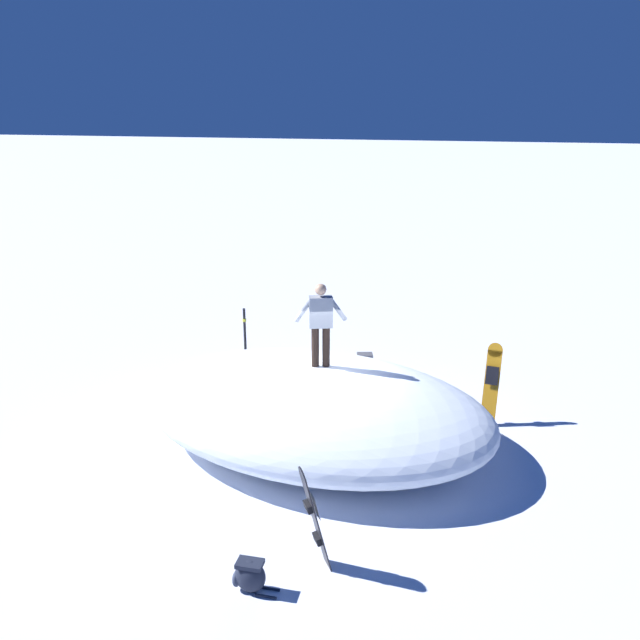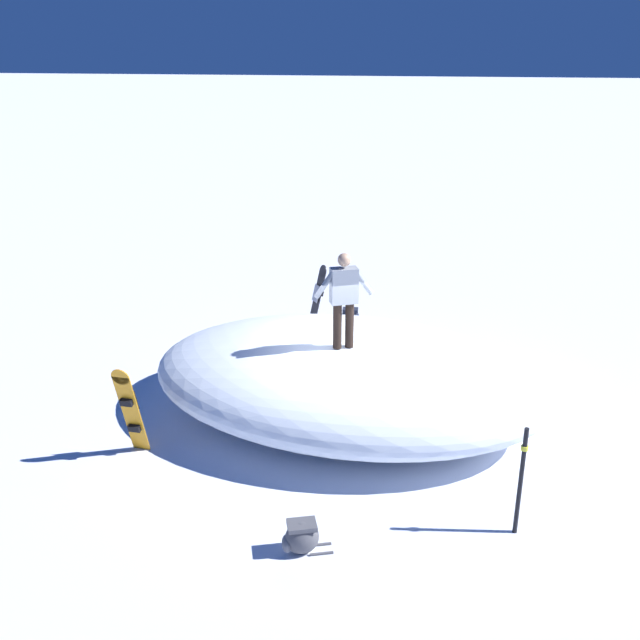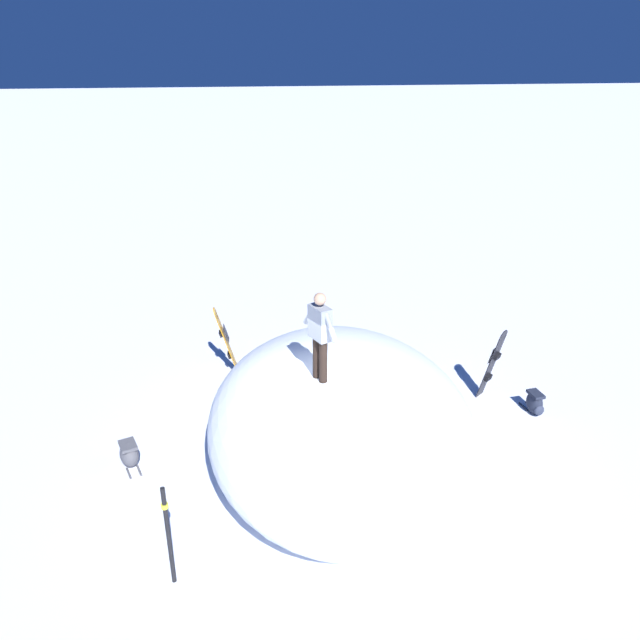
{
  "view_description": "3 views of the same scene",
  "coord_description": "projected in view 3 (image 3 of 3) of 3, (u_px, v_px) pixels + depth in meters",
  "views": [
    {
      "loc": [
        10.59,
        3.51,
        5.95
      ],
      "look_at": [
        0.03,
        0.19,
        2.33
      ],
      "focal_mm": 36.34,
      "sensor_mm": 36.0,
      "label": 1
    },
    {
      "loc": [
        -10.59,
        -1.17,
        6.06
      ],
      "look_at": [
        -0.23,
        0.53,
        1.93
      ],
      "focal_mm": 40.33,
      "sensor_mm": 36.0,
      "label": 2
    },
    {
      "loc": [
        -1.61,
        -8.74,
        6.53
      ],
      "look_at": [
        -0.08,
        -0.01,
        2.6
      ],
      "focal_mm": 34.14,
      "sensor_mm": 36.0,
      "label": 3
    }
  ],
  "objects": [
    {
      "name": "snowboarder_standing",
      "position": [
        320.0,
        332.0,
        10.0
      ],
      "size": [
        0.45,
        0.93,
        1.57
      ],
      "color": "black",
      "rests_on": "snow_mound"
    },
    {
      "name": "backpack_far",
      "position": [
        535.0,
        403.0,
        11.88
      ],
      "size": [
        0.29,
        0.62,
        0.46
      ],
      "color": "#1E2333",
      "rests_on": "ground"
    },
    {
      "name": "snowboard_secondary_upright",
      "position": [
        226.0,
        340.0,
        13.1
      ],
      "size": [
        0.49,
        0.32,
        1.6
      ],
      "color": "orange",
      "rests_on": "ground"
    },
    {
      "name": "backpack_near",
      "position": [
        129.0,
        454.0,
        10.39
      ],
      "size": [
        0.44,
        0.68,
        0.45
      ],
      "color": "#4C4C51",
      "rests_on": "ground"
    },
    {
      "name": "snow_mound",
      "position": [
        340.0,
        413.0,
        10.67
      ],
      "size": [
        5.41,
        7.29,
        1.41
      ],
      "primitive_type": "ellipsoid",
      "rotation": [
        0.0,
        0.0,
        1.44
      ],
      "color": "white",
      "rests_on": "ground"
    },
    {
      "name": "trail_marker_pole",
      "position": [
        168.0,
        534.0,
        7.85
      ],
      "size": [
        0.1,
        0.1,
        1.56
      ],
      "color": "black",
      "rests_on": "ground"
    },
    {
      "name": "snowboard_primary_upright",
      "position": [
        493.0,
        363.0,
        12.13
      ],
      "size": [
        0.46,
        0.48,
        1.6
      ],
      "color": "black",
      "rests_on": "ground"
    },
    {
      "name": "ground",
      "position": [
        324.0,
        453.0,
        10.77
      ],
      "size": [
        240.0,
        240.0,
        0.0
      ],
      "primitive_type": "plane",
      "color": "white"
    }
  ]
}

